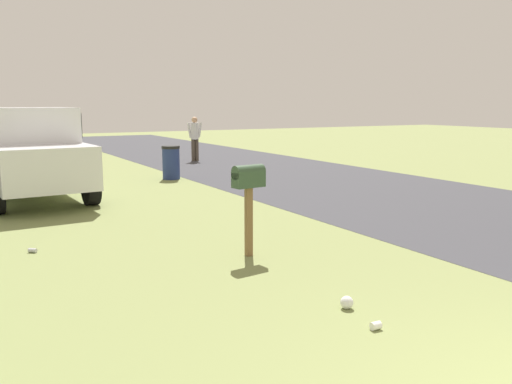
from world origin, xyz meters
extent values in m
cube|color=#38383D|center=(6.00, -5.40, 0.00)|extent=(60.00, 6.38, 0.01)
cube|color=brown|center=(5.45, 0.05, 0.50)|extent=(0.09, 0.09, 1.00)
cube|color=#334C33|center=(5.45, 0.05, 1.11)|extent=(0.26, 0.49, 0.22)
cylinder|color=#334C33|center=(5.45, 0.05, 1.22)|extent=(0.26, 0.49, 0.20)
cube|color=red|center=(5.56, 0.05, 1.18)|extent=(0.02, 0.04, 0.18)
cube|color=silver|center=(12.37, 2.17, 0.88)|extent=(5.57, 2.17, 0.90)
cube|color=silver|center=(11.71, 2.13, 1.71)|extent=(1.95, 1.82, 0.76)
cube|color=black|center=(11.71, 2.13, 1.71)|extent=(1.90, 1.85, 0.53)
cube|color=silver|center=(13.61, 1.38, 1.39)|extent=(2.85, 0.24, 0.12)
cylinder|color=black|center=(10.61, 1.14, 0.38)|extent=(0.77, 0.30, 0.76)
cylinder|color=black|center=(14.22, 1.34, 0.38)|extent=(0.77, 0.30, 0.76)
cylinder|color=navy|center=(13.64, -1.82, 0.45)|extent=(0.50, 0.50, 0.89)
cylinder|color=black|center=(13.64, -1.82, 0.93)|extent=(0.52, 0.52, 0.08)
cylinder|color=#4C4238|center=(17.93, -4.46, 0.42)|extent=(0.14, 0.14, 0.83)
cylinder|color=#4C4238|center=(17.95, -4.32, 0.42)|extent=(0.14, 0.14, 0.83)
cylinder|color=silver|center=(17.94, -4.39, 1.15)|extent=(0.30, 0.30, 0.63)
sphere|color=tan|center=(17.94, -4.39, 1.57)|extent=(0.23, 0.23, 0.23)
cylinder|color=silver|center=(17.91, -4.59, 1.18)|extent=(0.09, 0.17, 0.57)
cylinder|color=silver|center=(17.97, -4.19, 1.18)|extent=(0.09, 0.17, 0.57)
cylinder|color=silver|center=(7.15, 2.76, 0.03)|extent=(0.13, 0.13, 0.07)
sphere|color=silver|center=(3.14, 0.11, 0.07)|extent=(0.14, 0.14, 0.14)
cylinder|color=white|center=(2.57, 0.21, 0.04)|extent=(0.08, 0.10, 0.08)
camera|label=1|loc=(-1.19, 3.65, 2.17)|focal=37.87mm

